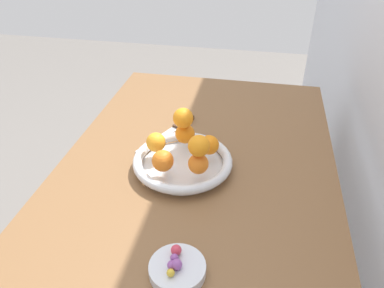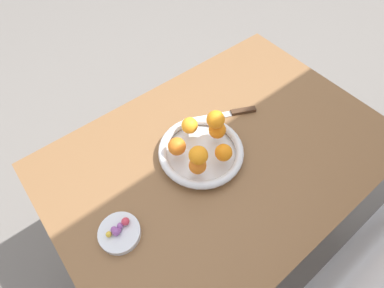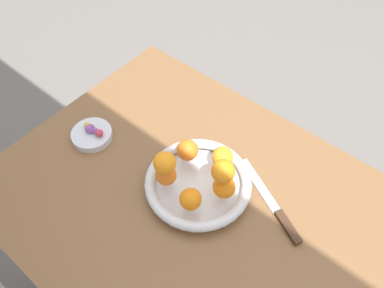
# 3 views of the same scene
# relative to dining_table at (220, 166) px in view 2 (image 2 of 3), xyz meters

# --- Properties ---
(ground_plane) EXTENTS (6.00, 6.00, 0.00)m
(ground_plane) POSITION_rel_dining_table_xyz_m (0.00, 0.00, -0.65)
(ground_plane) COLOR slate
(dining_table) EXTENTS (1.10, 0.76, 0.74)m
(dining_table) POSITION_rel_dining_table_xyz_m (0.00, 0.00, 0.00)
(dining_table) COLOR brown
(dining_table) RESTS_ON ground_plane
(fruit_bowl) EXTENTS (0.27, 0.27, 0.04)m
(fruit_bowl) POSITION_rel_dining_table_xyz_m (0.06, -0.03, 0.11)
(fruit_bowl) COLOR silver
(fruit_bowl) RESTS_ON dining_table
(candy_dish) EXTENTS (0.11, 0.11, 0.02)m
(candy_dish) POSITION_rel_dining_table_xyz_m (0.40, 0.03, 0.10)
(candy_dish) COLOR silver
(candy_dish) RESTS_ON dining_table
(orange_0) EXTENTS (0.05, 0.05, 0.05)m
(orange_0) POSITION_rel_dining_table_xyz_m (0.03, 0.03, 0.15)
(orange_0) COLOR orange
(orange_0) RESTS_ON fruit_bowl
(orange_1) EXTENTS (0.06, 0.06, 0.06)m
(orange_1) POSITION_rel_dining_table_xyz_m (-0.01, -0.04, 0.16)
(orange_1) COLOR orange
(orange_1) RESTS_ON fruit_bowl
(orange_2) EXTENTS (0.05, 0.05, 0.05)m
(orange_2) POSITION_rel_dining_table_xyz_m (0.05, -0.11, 0.15)
(orange_2) COLOR orange
(orange_2) RESTS_ON fruit_bowl
(orange_3) EXTENTS (0.06, 0.06, 0.06)m
(orange_3) POSITION_rel_dining_table_xyz_m (0.13, -0.07, 0.16)
(orange_3) COLOR orange
(orange_3) RESTS_ON fruit_bowl
(orange_4) EXTENTS (0.05, 0.05, 0.05)m
(orange_4) POSITION_rel_dining_table_xyz_m (0.12, 0.02, 0.15)
(orange_4) COLOR orange
(orange_4) RESTS_ON fruit_bowl
(orange_5) EXTENTS (0.06, 0.06, 0.06)m
(orange_5) POSITION_rel_dining_table_xyz_m (-0.00, -0.04, 0.21)
(orange_5) COLOR orange
(orange_5) RESTS_ON orange_1
(orange_6) EXTENTS (0.05, 0.05, 0.05)m
(orange_6) POSITION_rel_dining_table_xyz_m (0.12, 0.02, 0.21)
(orange_6) COLOR orange
(orange_6) RESTS_ON orange_4
(candy_ball_0) EXTENTS (0.02, 0.02, 0.02)m
(candy_ball_0) POSITION_rel_dining_table_xyz_m (0.37, 0.02, 0.12)
(candy_ball_0) COLOR #C6384C
(candy_ball_0) RESTS_ON candy_dish
(candy_ball_1) EXTENTS (0.02, 0.02, 0.02)m
(candy_ball_1) POSITION_rel_dining_table_xyz_m (0.40, 0.03, 0.12)
(candy_ball_1) COLOR #8C4C99
(candy_ball_1) RESTS_ON candy_dish
(candy_ball_2) EXTENTS (0.02, 0.02, 0.02)m
(candy_ball_2) POSITION_rel_dining_table_xyz_m (0.42, 0.02, 0.12)
(candy_ball_2) COLOR gold
(candy_ball_2) RESTS_ON candy_dish
(candy_ball_3) EXTENTS (0.02, 0.02, 0.02)m
(candy_ball_3) POSITION_rel_dining_table_xyz_m (0.39, 0.02, 0.12)
(candy_ball_3) COLOR #8C4C99
(candy_ball_3) RESTS_ON candy_dish
(candy_ball_4) EXTENTS (0.02, 0.02, 0.02)m
(candy_ball_4) POSITION_rel_dining_table_xyz_m (0.40, 0.02, 0.12)
(candy_ball_4) COLOR #8C4C99
(candy_ball_4) RESTS_ON candy_dish
(candy_ball_5) EXTENTS (0.02, 0.02, 0.02)m
(candy_ball_5) POSITION_rel_dining_table_xyz_m (0.40, 0.03, 0.12)
(candy_ball_5) COLOR #8C4C99
(candy_ball_5) RESTS_ON candy_dish
(knife) EXTENTS (0.24, 0.13, 0.01)m
(knife) POSITION_rel_dining_table_xyz_m (-0.12, -0.11, 0.09)
(knife) COLOR #3F2819
(knife) RESTS_ON dining_table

